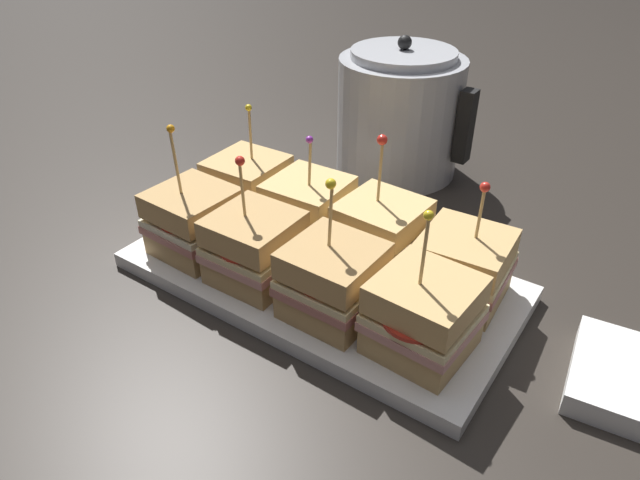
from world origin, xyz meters
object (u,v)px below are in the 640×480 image
sandwich_front_far_left (194,221)px  sandwich_front_center_left (255,248)px  sandwich_back_center_left (308,210)px  sandwich_back_far_left (248,187)px  sandwich_back_far_right (463,267)px  napkin_stack (640,383)px  kettle_steel (400,114)px  serving_platter (320,276)px  sandwich_back_center_right (381,234)px  sandwich_front_center_right (333,281)px  sandwich_front_far_right (423,316)px

sandwich_front_far_left → sandwich_front_center_left: sandwich_front_far_left is taller
sandwich_front_far_left → sandwich_back_center_left: bearing=45.6°
sandwich_back_far_left → sandwich_front_far_left: bearing=-87.9°
sandwich_back_far_right → napkin_stack: 0.19m
sandwich_back_center_left → kettle_steel: size_ratio=0.67×
sandwich_front_far_left → sandwich_back_far_right: (0.29, 0.10, -0.00)m
kettle_steel → sandwich_front_center_left: bearing=-87.1°
sandwich_front_far_left → napkin_stack: size_ratio=1.22×
sandwich_back_far_left → napkin_stack: size_ratio=1.14×
sandwich_back_far_left → sandwich_back_far_right: size_ratio=1.09×
sandwich_front_far_left → sandwich_back_far_left: 0.10m
serving_platter → sandwich_back_far_right: (0.15, 0.05, 0.05)m
sandwich_back_far_left → sandwich_back_far_right: sandwich_back_far_left is taller
sandwich_back_center_right → sandwich_back_far_right: 0.10m
sandwich_front_far_left → sandwich_back_center_right: bearing=27.6°
sandwich_front_center_right → sandwich_back_far_left: size_ratio=1.01×
kettle_steel → sandwich_back_center_left: bearing=-85.8°
sandwich_front_center_right → napkin_stack: sandwich_front_center_right is taller
sandwich_front_center_left → sandwich_back_center_right: sandwich_back_center_right is taller
sandwich_front_far_right → sandwich_back_far_left: (-0.30, 0.10, -0.00)m
sandwich_front_center_right → sandwich_front_center_left: bearing=179.5°
sandwich_back_center_right → sandwich_front_center_right: bearing=-87.9°
serving_platter → kettle_steel: 0.33m
sandwich_front_center_right → napkin_stack: (0.28, 0.08, -0.04)m
sandwich_front_far_right → napkin_stack: bearing=23.0°
sandwich_front_far_left → sandwich_back_center_right: sandwich_front_far_left is taller
sandwich_front_far_right → sandwich_back_far_right: 0.10m
napkin_stack → sandwich_back_far_left: bearing=177.4°
sandwich_back_far_right → kettle_steel: size_ratio=0.66×
sandwich_front_far_right → sandwich_back_far_left: bearing=161.5°
napkin_stack → sandwich_front_center_left: bearing=-168.2°
sandwich_front_far_right → sandwich_back_center_right: bearing=135.4°
sandwich_front_far_left → sandwich_front_center_left: 0.09m
sandwich_back_center_left → napkin_stack: bearing=-2.7°
napkin_stack → sandwich_back_far_right: bearing=174.2°
napkin_stack → kettle_steel: bearing=145.1°
serving_platter → sandwich_front_far_right: sandwich_front_far_right is taller
sandwich_back_far_left → sandwich_back_center_left: 0.10m
sandwich_front_center_left → napkin_stack: 0.39m
sandwich_front_far_left → sandwich_front_far_right: 0.29m
kettle_steel → napkin_stack: (0.40, -0.28, -0.08)m
sandwich_back_center_left → sandwich_back_center_right: 0.10m
sandwich_front_far_right → napkin_stack: sandwich_front_far_right is taller
serving_platter → sandwich_back_far_left: 0.16m
serving_platter → sandwich_front_center_left: size_ratio=3.01×
sandwich_front_center_left → sandwich_back_far_right: sandwich_front_center_left is taller
sandwich_back_far_left → napkin_stack: (0.48, -0.02, -0.04)m
serving_platter → napkin_stack: napkin_stack is taller
sandwich_front_center_right → sandwich_back_center_left: (-0.10, 0.10, -0.00)m
sandwich_front_center_left → sandwich_front_center_right: (0.10, -0.00, -0.00)m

